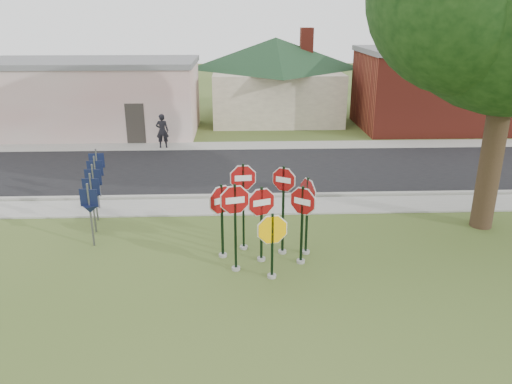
{
  "coord_description": "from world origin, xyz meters",
  "views": [
    {
      "loc": [
        -0.59,
        -11.48,
        6.72
      ],
      "look_at": [
        -0.06,
        2.0,
        1.85
      ],
      "focal_mm": 35.0,
      "sensor_mm": 36.0,
      "label": 1
    }
  ],
  "objects_px": {
    "stop_sign_yellow": "(272,239)",
    "stop_sign_center": "(261,214)",
    "pedestrian": "(162,131)",
    "stop_sign_left": "(235,215)"
  },
  "relations": [
    {
      "from": "stop_sign_center",
      "to": "stop_sign_yellow",
      "type": "height_order",
      "value": "stop_sign_center"
    },
    {
      "from": "stop_sign_center",
      "to": "stop_sign_yellow",
      "type": "relative_size",
      "value": 1.2
    },
    {
      "from": "stop_sign_center",
      "to": "stop_sign_left",
      "type": "xyz_separation_m",
      "value": [
        -0.73,
        -0.53,
        0.2
      ]
    },
    {
      "from": "stop_sign_center",
      "to": "pedestrian",
      "type": "height_order",
      "value": "stop_sign_center"
    },
    {
      "from": "stop_sign_center",
      "to": "pedestrian",
      "type": "bearing_deg",
      "value": 109.58
    },
    {
      "from": "stop_sign_yellow",
      "to": "pedestrian",
      "type": "relative_size",
      "value": 1.11
    },
    {
      "from": "stop_sign_yellow",
      "to": "stop_sign_center",
      "type": "bearing_deg",
      "value": 103.33
    },
    {
      "from": "stop_sign_yellow",
      "to": "pedestrian",
      "type": "bearing_deg",
      "value": 109.14
    },
    {
      "from": "stop_sign_yellow",
      "to": "stop_sign_left",
      "type": "relative_size",
      "value": 0.75
    },
    {
      "from": "pedestrian",
      "to": "stop_sign_center",
      "type": "bearing_deg",
      "value": 108.75
    }
  ]
}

